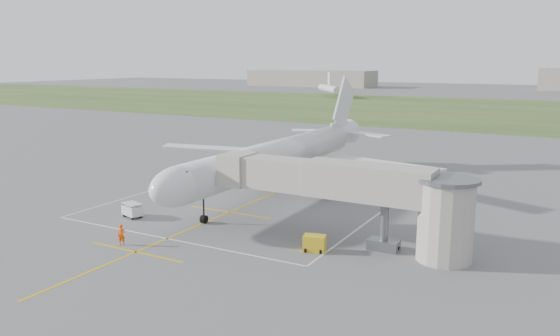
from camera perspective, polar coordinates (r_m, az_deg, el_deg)
The scene contains 11 objects.
ground at distance 66.31m, azimuth -0.44°, elevation -2.59°, with size 700.00×700.00×0.00m, color #4E4E51.
grass_strip at distance 189.49m, azimuth 19.25°, elevation 5.74°, with size 700.00×120.00×0.02m, color #324C21.
apron_markings at distance 61.45m, azimuth -3.10°, elevation -3.70°, with size 28.20×60.00×0.01m.
airliner at distance 66.05m, azimuth -0.13°, elevation 1.25°, with size 38.93×46.75×13.52m.
jet_bridge at distance 46.81m, azimuth 8.30°, elevation -2.54°, with size 23.40×5.00×7.20m.
gpu_unit at distance 46.21m, azimuth 3.62°, elevation -7.88°, with size 2.07×1.67×1.38m.
baggage_cart at distance 57.78m, azimuth -15.17°, elevation -4.27°, with size 2.43×1.85×1.49m.
ramp_worker_nose at distance 49.50m, azimuth -16.24°, elevation -6.71°, with size 0.67×0.44×1.84m, color #FF5108.
ramp_worker_wing at distance 70.67m, azimuth -8.04°, elevation -1.11°, with size 0.85×0.66×1.76m, color #FC3707.
distant_hangars at distance 325.07m, azimuth 20.62°, elevation 8.55°, with size 345.00×49.00×12.00m.
distant_aircraft at distance 236.40m, azimuth 21.88°, elevation 7.38°, with size 160.64×43.23×8.85m.
Camera 1 is at (31.51, -56.19, 15.69)m, focal length 35.00 mm.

